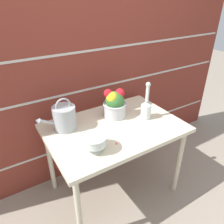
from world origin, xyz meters
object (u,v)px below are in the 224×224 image
object	(u,v)px
crystal_pedestal_bowl	(95,141)
flower_planter	(115,104)
watering_can	(64,118)
glass_decanter	(146,108)

from	to	relation	value
crystal_pedestal_bowl	flower_planter	world-z (taller)	flower_planter
watering_can	crystal_pedestal_bowl	world-z (taller)	watering_can
watering_can	crystal_pedestal_bowl	bearing A→B (deg)	-78.43
watering_can	glass_decanter	size ratio (longest dim) A/B	0.97
watering_can	glass_decanter	world-z (taller)	glass_decanter
glass_decanter	watering_can	bearing A→B (deg)	162.00
crystal_pedestal_bowl	glass_decanter	distance (m)	0.62
crystal_pedestal_bowl	flower_planter	bearing A→B (deg)	41.54
glass_decanter	flower_planter	bearing A→B (deg)	141.49
crystal_pedestal_bowl	glass_decanter	size ratio (longest dim) A/B	0.54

